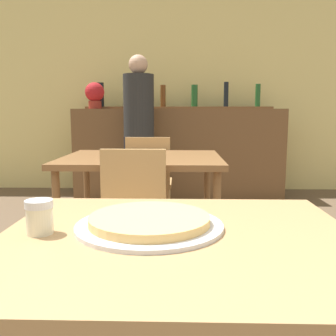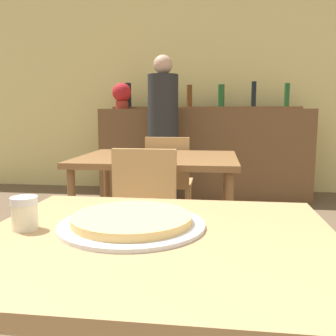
% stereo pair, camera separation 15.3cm
% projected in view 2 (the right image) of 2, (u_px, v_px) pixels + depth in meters
% --- Properties ---
extents(wall_back, '(8.00, 0.05, 2.80)m').
position_uv_depth(wall_back, '(206.00, 89.00, 5.14)').
color(wall_back, '#EAD684').
rests_on(wall_back, ground_plane).
extents(dining_table_near, '(0.97, 0.85, 0.76)m').
position_uv_depth(dining_table_near, '(157.00, 266.00, 1.02)').
color(dining_table_near, '#A87F51').
rests_on(dining_table_near, ground_plane).
extents(dining_table_far, '(1.12, 0.90, 0.77)m').
position_uv_depth(dining_table_far, '(158.00, 167.00, 2.70)').
color(dining_table_far, brown).
rests_on(dining_table_far, ground_plane).
extents(bar_counter, '(2.60, 0.56, 1.13)m').
position_uv_depth(bar_counter, '(204.00, 153.00, 4.77)').
color(bar_counter, brown).
rests_on(bar_counter, ground_plane).
extents(bar_back_shelf, '(2.39, 0.24, 0.34)m').
position_uv_depth(bar_back_shelf, '(201.00, 103.00, 4.82)').
color(bar_back_shelf, brown).
rests_on(bar_back_shelf, bar_counter).
extents(chair_far_side_front, '(0.40, 0.40, 0.87)m').
position_uv_depth(chair_far_side_front, '(141.00, 215.00, 2.12)').
color(chair_far_side_front, tan).
rests_on(chair_far_side_front, ground_plane).
extents(chair_far_side_back, '(0.40, 0.40, 0.87)m').
position_uv_depth(chair_far_side_back, '(169.00, 177.00, 3.34)').
color(chair_far_side_back, tan).
rests_on(chair_far_side_back, ground_plane).
extents(pizza_tray, '(0.42, 0.42, 0.04)m').
position_uv_depth(pizza_tray, '(132.00, 221.00, 1.07)').
color(pizza_tray, silver).
rests_on(pizza_tray, dining_table_near).
extents(cheese_shaker, '(0.07, 0.07, 0.09)m').
position_uv_depth(cheese_shaker, '(24.00, 213.00, 1.04)').
color(cheese_shaker, beige).
rests_on(cheese_shaker, dining_table_near).
extents(person_standing, '(0.34, 0.34, 1.71)m').
position_uv_depth(person_standing, '(163.00, 126.00, 4.20)').
color(person_standing, '#2D2D38').
rests_on(person_standing, ground_plane).
extents(potted_plant, '(0.24, 0.24, 0.33)m').
position_uv_depth(potted_plant, '(122.00, 94.00, 4.74)').
color(potted_plant, maroon).
rests_on(potted_plant, bar_counter).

